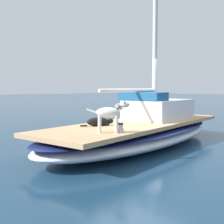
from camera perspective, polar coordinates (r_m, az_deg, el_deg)
ground_plane at (r=8.48m, az=4.99°, el=-6.43°), size 120.00×120.00×0.00m
sailboat_main at (r=8.42m, az=5.01°, el=-4.20°), size 3.63×7.54×0.66m
cabin_house at (r=9.30m, az=8.73°, el=0.78°), size 1.73×2.42×0.84m
dog_black at (r=7.60m, az=-2.56°, el=-1.87°), size 0.38×0.95×0.22m
dog_white at (r=6.40m, az=-0.36°, el=-0.28°), size 0.70×0.74×0.70m
deck_winch at (r=6.47m, az=1.56°, el=-3.11°), size 0.16×0.16×0.21m
coiled_rope at (r=7.91m, az=-2.34°, el=-2.22°), size 0.32×0.32×0.04m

